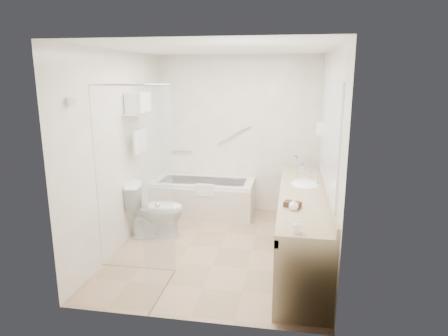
% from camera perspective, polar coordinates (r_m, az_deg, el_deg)
% --- Properties ---
extents(floor, '(3.20, 3.20, 0.00)m').
position_cam_1_polar(floor, '(5.31, -0.56, -11.30)').
color(floor, '#A38164').
rests_on(floor, ground).
extents(ceiling, '(2.60, 3.20, 0.10)m').
position_cam_1_polar(ceiling, '(4.83, -0.63, 16.72)').
color(ceiling, white).
rests_on(ceiling, wall_back).
extents(wall_back, '(2.60, 0.10, 2.50)m').
position_cam_1_polar(wall_back, '(6.48, 1.95, 4.80)').
color(wall_back, silver).
rests_on(wall_back, ground).
extents(wall_front, '(2.60, 0.10, 2.50)m').
position_cam_1_polar(wall_front, '(3.41, -5.42, -3.26)').
color(wall_front, silver).
rests_on(wall_front, ground).
extents(wall_left, '(0.10, 3.20, 2.50)m').
position_cam_1_polar(wall_left, '(5.31, -14.55, 2.43)').
color(wall_left, silver).
rests_on(wall_left, ground).
extents(wall_right, '(0.10, 3.20, 2.50)m').
position_cam_1_polar(wall_right, '(4.87, 14.66, 1.45)').
color(wall_right, silver).
rests_on(wall_right, ground).
extents(bathtub, '(1.60, 0.73, 0.59)m').
position_cam_1_polar(bathtub, '(6.44, -2.98, -4.18)').
color(bathtub, white).
rests_on(bathtub, floor).
extents(grab_bar_short, '(0.40, 0.03, 0.03)m').
position_cam_1_polar(grab_bar_short, '(6.69, -6.22, 2.39)').
color(grab_bar_short, silver).
rests_on(grab_bar_short, wall_back).
extents(grab_bar_long, '(0.53, 0.03, 0.33)m').
position_cam_1_polar(grab_bar_long, '(6.45, 1.46, 4.76)').
color(grab_bar_long, silver).
rests_on(grab_bar_long, wall_back).
extents(shower_enclosure, '(0.96, 0.91, 2.11)m').
position_cam_1_polar(shower_enclosure, '(4.26, -11.22, -2.59)').
color(shower_enclosure, silver).
rests_on(shower_enclosure, floor).
extents(towel_shelf, '(0.24, 0.55, 0.81)m').
position_cam_1_polar(towel_shelf, '(5.51, -12.12, 8.25)').
color(towel_shelf, silver).
rests_on(towel_shelf, wall_left).
extents(vanity_counter, '(0.55, 2.70, 0.95)m').
position_cam_1_polar(vanity_counter, '(4.86, 11.12, -5.82)').
color(vanity_counter, tan).
rests_on(vanity_counter, floor).
extents(sink, '(0.40, 0.52, 0.14)m').
position_cam_1_polar(sink, '(5.19, 11.46, -2.52)').
color(sink, white).
rests_on(sink, vanity_counter).
extents(faucet, '(0.03, 0.03, 0.14)m').
position_cam_1_polar(faucet, '(5.17, 13.13, -1.40)').
color(faucet, silver).
rests_on(faucet, vanity_counter).
extents(mirror, '(0.02, 2.00, 1.20)m').
position_cam_1_polar(mirror, '(4.67, 14.90, 4.68)').
color(mirror, silver).
rests_on(mirror, wall_right).
extents(hairdryer_unit, '(0.08, 0.10, 0.18)m').
position_cam_1_polar(hairdryer_unit, '(5.86, 13.47, 5.49)').
color(hairdryer_unit, white).
rests_on(hairdryer_unit, wall_right).
extents(toilet, '(0.84, 0.56, 0.76)m').
position_cam_1_polar(toilet, '(5.62, -9.74, -5.93)').
color(toilet, white).
rests_on(toilet, floor).
extents(amenity_basket, '(0.20, 0.16, 0.06)m').
position_cam_1_polar(amenity_basket, '(4.27, 9.76, -5.14)').
color(amenity_basket, '#442518').
rests_on(amenity_basket, vanity_counter).
extents(soap_bottle_a, '(0.07, 0.13, 0.06)m').
position_cam_1_polar(soap_bottle_a, '(3.61, 10.44, -8.70)').
color(soap_bottle_a, white).
rests_on(soap_bottle_a, vanity_counter).
extents(soap_bottle_b, '(0.13, 0.15, 0.10)m').
position_cam_1_polar(soap_bottle_b, '(4.17, 9.92, -5.31)').
color(soap_bottle_b, white).
rests_on(soap_bottle_b, vanity_counter).
extents(water_bottle_left, '(0.06, 0.06, 0.21)m').
position_cam_1_polar(water_bottle_left, '(5.91, 10.14, 0.75)').
color(water_bottle_left, silver).
rests_on(water_bottle_left, vanity_counter).
extents(water_bottle_mid, '(0.06, 0.06, 0.20)m').
position_cam_1_polar(water_bottle_mid, '(5.46, 11.11, -0.40)').
color(water_bottle_mid, silver).
rests_on(water_bottle_mid, vanity_counter).
extents(water_bottle_right, '(0.05, 0.05, 0.18)m').
position_cam_1_polar(water_bottle_right, '(5.99, 10.36, 0.76)').
color(water_bottle_right, silver).
rests_on(water_bottle_right, vanity_counter).
extents(drinking_glass_near, '(0.09, 0.09, 0.10)m').
position_cam_1_polar(drinking_glass_near, '(5.10, 11.10, -1.85)').
color(drinking_glass_near, silver).
rests_on(drinking_glass_near, vanity_counter).
extents(drinking_glass_far, '(0.08, 0.08, 0.10)m').
position_cam_1_polar(drinking_glass_far, '(5.61, 10.81, -0.43)').
color(drinking_glass_far, silver).
rests_on(drinking_glass_far, vanity_counter).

